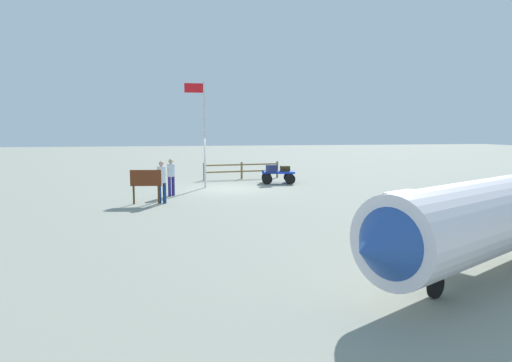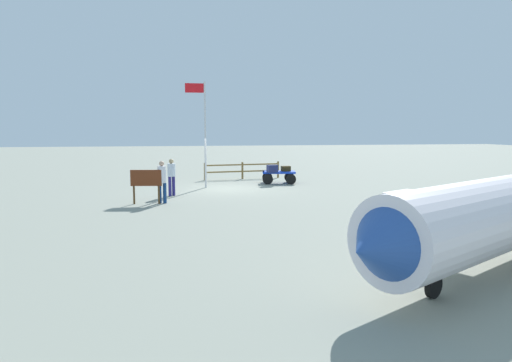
# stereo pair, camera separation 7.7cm
# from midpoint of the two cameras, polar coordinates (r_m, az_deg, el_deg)

# --- Properties ---
(ground_plane) EXTENTS (120.00, 120.00, 0.00)m
(ground_plane) POSITION_cam_midpoint_polar(r_m,az_deg,el_deg) (22.78, -3.62, -0.99)
(ground_plane) COLOR gray
(luggage_cart) EXTENTS (2.00, 1.47, 0.67)m
(luggage_cart) POSITION_cam_midpoint_polar(r_m,az_deg,el_deg) (25.05, 2.67, 0.77)
(luggage_cart) COLOR #1037CB
(luggage_cart) RESTS_ON ground
(suitcase_tan) EXTENTS (0.63, 0.44, 0.40)m
(suitcase_tan) POSITION_cam_midpoint_polar(r_m,az_deg,el_deg) (24.42, 1.90, 1.57)
(suitcase_tan) COLOR navy
(suitcase_tan) RESTS_ON luggage_cart
(suitcase_dark) EXTENTS (0.50, 0.41, 0.29)m
(suitcase_dark) POSITION_cam_midpoint_polar(r_m,az_deg,el_deg) (25.09, 3.59, 1.57)
(suitcase_dark) COLOR #3E3115
(suitcase_dark) RESTS_ON luggage_cart
(worker_lead) EXTENTS (0.49, 0.49, 1.66)m
(worker_lead) POSITION_cam_midpoint_polar(r_m,az_deg,el_deg) (20.59, -10.75, 0.84)
(worker_lead) COLOR navy
(worker_lead) RESTS_ON ground
(worker_trailing) EXTENTS (0.34, 0.34, 1.71)m
(worker_trailing) POSITION_cam_midpoint_polar(r_m,az_deg,el_deg) (18.56, -11.91, 0.27)
(worker_trailing) COLOR navy
(worker_trailing) RESTS_ON ground
(airplane_near) EXTENTS (8.56, 5.85, 3.19)m
(airplane_near) POSITION_cam_midpoint_polar(r_m,az_deg,el_deg) (10.58, 27.69, -3.75)
(airplane_near) COLOR silver
(airplane_near) RESTS_ON ground
(flagpole) EXTENTS (1.03, 0.10, 5.36)m
(flagpole) POSITION_cam_midpoint_polar(r_m,az_deg,el_deg) (23.18, -6.84, 6.87)
(flagpole) COLOR silver
(flagpole) RESTS_ON ground
(signboard) EXTENTS (1.23, 0.23, 1.37)m
(signboard) POSITION_cam_midpoint_polar(r_m,az_deg,el_deg) (18.54, -13.81, 0.03)
(signboard) COLOR #4C3319
(signboard) RESTS_ON ground
(wooden_fence) EXTENTS (4.66, 0.74, 1.01)m
(wooden_fence) POSITION_cam_midpoint_polar(r_m,az_deg,el_deg) (27.25, -1.90, 1.51)
(wooden_fence) COLOR olive
(wooden_fence) RESTS_ON ground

